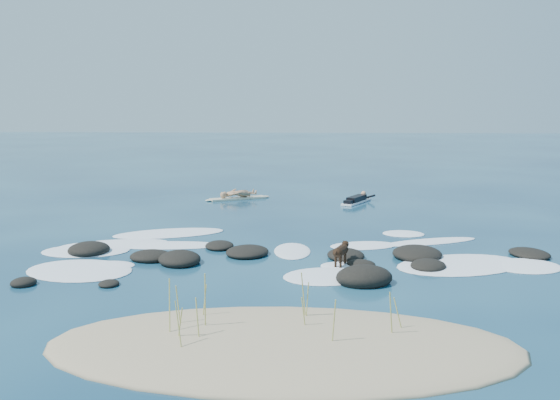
{
  "coord_description": "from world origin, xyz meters",
  "views": [
    {
      "loc": [
        0.54,
        -19.23,
        4.48
      ],
      "look_at": [
        -0.74,
        4.0,
        0.9
      ],
      "focal_mm": 40.0,
      "sensor_mm": 36.0,
      "label": 1
    }
  ],
  "objects": [
    {
      "name": "standing_surfer_rig",
      "position": [
        -3.08,
        9.91,
        0.73
      ],
      "size": [
        3.02,
        1.77,
        1.85
      ],
      "rotation": [
        0.0,
        0.0,
        0.48
      ],
      "color": "beige",
      "rests_on": "ground"
    },
    {
      "name": "paddling_surfer_rig",
      "position": [
        2.51,
        9.19,
        0.15
      ],
      "size": [
        1.68,
        2.44,
        0.44
      ],
      "rotation": [
        0.0,
        0.0,
        1.09
      ],
      "color": "white",
      "rests_on": "ground"
    },
    {
      "name": "dune_grass",
      "position": [
        -0.55,
        -7.93,
        0.59
      ],
      "size": [
        4.46,
        1.88,
        1.21
      ],
      "color": "tan",
      "rests_on": "ground"
    },
    {
      "name": "reef_rocks",
      "position": [
        -0.12,
        -1.83,
        0.1
      ],
      "size": [
        14.86,
        5.43,
        0.6
      ],
      "color": "black",
      "rests_on": "ground"
    },
    {
      "name": "sand_dune",
      "position": [
        0.0,
        -8.2,
        0.0
      ],
      "size": [
        9.0,
        4.4,
        0.6
      ],
      "primitive_type": "ellipsoid",
      "color": "#9E8966",
      "rests_on": "ground"
    },
    {
      "name": "breaking_foam",
      "position": [
        -1.14,
        -0.9,
        0.01
      ],
      "size": [
        15.55,
        7.96,
        0.12
      ],
      "color": "white",
      "rests_on": "ground"
    },
    {
      "name": "dog",
      "position": [
        1.31,
        -2.31,
        0.47
      ],
      "size": [
        0.54,
        1.06,
        0.7
      ],
      "rotation": [
        0.0,
        0.0,
        1.2
      ],
      "color": "black",
      "rests_on": "ground"
    },
    {
      "name": "ground",
      "position": [
        0.0,
        0.0,
        0.0
      ],
      "size": [
        160.0,
        160.0,
        0.0
      ],
      "primitive_type": "plane",
      "color": "#0A2642",
      "rests_on": "ground"
    }
  ]
}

